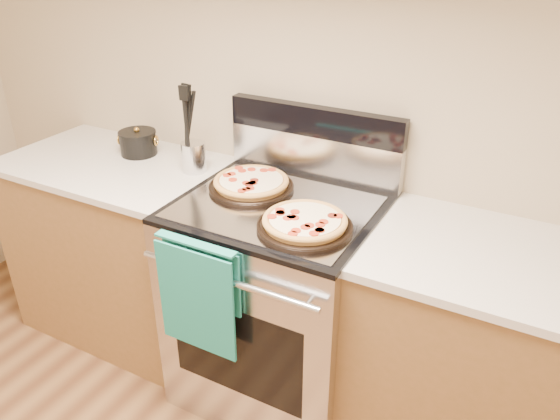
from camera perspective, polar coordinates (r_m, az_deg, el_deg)
The scene contains 17 objects.
wall_back at distance 2.23m, azimuth 4.29°, elevation 14.18°, with size 4.00×4.00×0.00m, color tan.
range_body at distance 2.33m, azimuth -0.11°, elevation -9.72°, with size 0.76×0.68×0.90m, color #B7B7BC.
oven_window at distance 2.11m, azimuth -4.59°, elevation -14.56°, with size 0.56×0.01×0.40m, color black.
cooktop at distance 2.09m, azimuth -0.13°, elevation 0.36°, with size 0.76×0.68×0.02m, color black.
backsplash_lower at distance 2.30m, azimuth 3.58°, elevation 5.71°, with size 0.76×0.06×0.18m, color silver.
backsplash_upper at distance 2.24m, azimuth 3.69°, elevation 9.26°, with size 0.76×0.06×0.12m, color black.
oven_handle at distance 1.87m, azimuth -5.65°, elevation -7.31°, with size 0.03×0.03×0.70m, color silver.
dish_towel at distance 1.99m, azimuth -8.44°, elevation -8.68°, with size 0.32×0.05×0.42m, color #156D67, non-canonical shape.
foil_sheet at distance 2.06m, azimuth -0.52°, elevation 0.34°, with size 0.70×0.55×0.01m, color gray.
cabinet_left at distance 2.81m, azimuth -15.83°, elevation -4.00°, with size 1.00×0.62×0.88m, color brown.
countertop_left at distance 2.61m, azimuth -17.10°, elevation 4.54°, with size 1.02×0.64×0.03m, color beige.
cabinet_right at distance 2.19m, azimuth 21.82°, elevation -15.50°, with size 1.00×0.62×0.88m, color brown.
countertop_right at distance 1.92m, azimuth 24.18°, elevation -5.44°, with size 1.02×0.64×0.03m, color beige.
pepperoni_pizza_back at distance 2.19m, azimuth -3.02°, elevation 2.78°, with size 0.34×0.34×0.05m, color #B17C36, non-canonical shape.
pepperoni_pizza_front at distance 1.90m, azimuth 2.61°, elevation -1.35°, with size 0.33×0.33×0.04m, color #B17C36, non-canonical shape.
utensil_crock at distance 2.40m, azimuth -9.00°, elevation 5.49°, with size 0.10×0.10×0.13m, color silver.
saucepan at distance 2.64m, azimuth -14.59°, elevation 6.72°, with size 0.17×0.17×0.10m, color black.
Camera 1 is at (0.88, 0.02, 1.87)m, focal length 35.00 mm.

